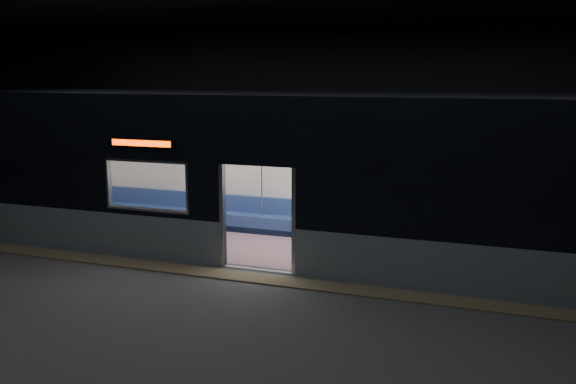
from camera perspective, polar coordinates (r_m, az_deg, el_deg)
The scene contains 7 objects.
station_floor at distance 11.00m, azimuth -4.89°, elevation -8.95°, with size 24.00×14.00×0.01m, color #47494C.
station_envelope at distance 10.34m, azimuth -5.22°, elevation 10.53°, with size 24.00×14.00×5.00m.
tactile_strip at distance 11.47m, azimuth -3.75°, elevation -7.98°, with size 22.80×0.50×0.03m, color #8C7F59.
metro_car at distance 12.84m, azimuth -0.36°, elevation 2.52°, with size 18.00×3.04×3.35m.
passenger at distance 13.32m, azimuth 14.80°, elevation -2.18°, with size 0.40×0.67×1.34m.
handbag at distance 13.13m, azimuth 14.90°, elevation -2.88°, with size 0.28×0.24×0.14m, color black.
transit_map at distance 13.46m, azimuth 19.24°, elevation 0.63°, with size 0.96×0.03×0.62m, color white.
Camera 1 is at (4.30, -9.41, 3.75)m, focal length 38.00 mm.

